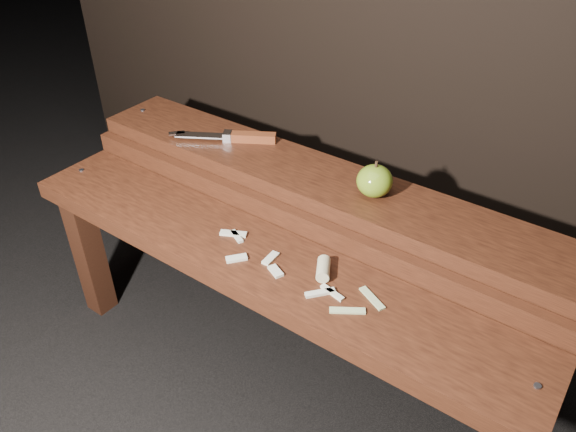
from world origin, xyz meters
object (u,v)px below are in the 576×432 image
Objects in this scene: bench_front_tier at (254,281)px; apple at (375,181)px; bench_rear_tier at (315,207)px; knife at (240,137)px.

apple reaches higher than bench_front_tier.
knife is (-0.24, 0.02, 0.10)m from bench_rear_tier.
apple reaches higher than knife.
bench_rear_tier is 0.26m from knife.
bench_front_tier is 15.03× the size of apple.
knife reaches higher than bench_rear_tier.
bench_front_tier is at bearing -90.00° from bench_rear_tier.
apple is (0.14, 0.00, 0.12)m from bench_rear_tier.
bench_rear_tier is 0.19m from apple.
bench_front_tier is at bearing -121.37° from apple.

